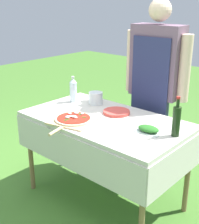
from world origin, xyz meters
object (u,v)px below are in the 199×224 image
herb_container (149,129)px  plate_stack (116,112)px  prep_table (105,128)px  water_bottle (73,90)px  oil_bottle (176,121)px  pizza_on_peel (73,120)px  person_cook (156,80)px  mixing_tub (96,98)px

herb_container → plate_stack: herb_container is taller
prep_table → water_bottle: bearing=165.7°
oil_bottle → herb_container: size_ratio=1.48×
prep_table → pizza_on_peel: bearing=-123.6°
person_cook → plate_stack: size_ratio=7.44×
water_bottle → pizza_on_peel: bearing=-44.0°
prep_table → water_bottle: size_ratio=5.54×
prep_table → person_cook: size_ratio=0.80×
prep_table → mixing_tub: bearing=143.8°
water_bottle → plate_stack: (0.50, 0.02, -0.10)m
plate_stack → prep_table: bearing=-88.2°
prep_table → person_cook: bearing=81.0°
pizza_on_peel → mixing_tub: 0.48m
oil_bottle → mixing_tub: size_ratio=2.25×
person_cook → herb_container: (0.33, -0.59, -0.21)m
pizza_on_peel → water_bottle: bearing=122.1°
herb_container → pizza_on_peel: bearing=-158.8°
prep_table → person_cook: (0.09, 0.60, 0.32)m
prep_table → pizza_on_peel: size_ratio=2.64×
herb_container → plate_stack: bearing=160.8°
pizza_on_peel → herb_container: size_ratio=2.62×
prep_table → plate_stack: (-0.00, 0.15, 0.10)m
prep_table → pizza_on_peel: 0.28m
water_bottle → mixing_tub: water_bottle is taller
prep_table → mixing_tub: (-0.31, 0.23, 0.14)m
person_cook → pizza_on_peel: bearing=72.5°
oil_bottle → prep_table: bearing=-173.0°
person_cook → herb_container: bearing=118.0°
pizza_on_peel → herb_container: (0.57, 0.22, 0.01)m
herb_container → mixing_tub: (-0.73, 0.22, 0.03)m
prep_table → herb_container: (0.42, 0.00, 0.11)m
water_bottle → mixing_tub: bearing=26.0°
prep_table → oil_bottle: (0.60, 0.07, 0.20)m
herb_container → water_bottle: bearing=172.2°
person_cook → water_bottle: 0.77m
person_cook → water_bottle: person_cook is taller
water_bottle → prep_table: bearing=-14.3°
water_bottle → plate_stack: 0.51m
herb_container → mixing_tub: mixing_tub is taller
person_cook → herb_container: person_cook is taller
pizza_on_peel → oil_bottle: oil_bottle is taller
mixing_tub → pizza_on_peel: bearing=-70.0°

